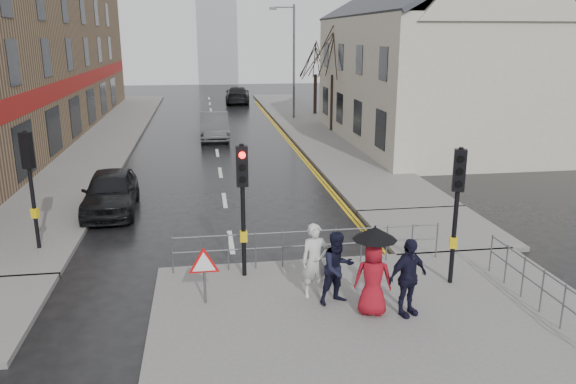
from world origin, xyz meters
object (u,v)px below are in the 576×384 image
object	(u,v)px
pedestrian_b	(338,268)
car_parked	(111,192)
pedestrian_d	(408,277)
pedestrian_a	(315,261)
car_mid	(214,126)
pedestrian_with_umbrella	(373,267)

from	to	relation	value
pedestrian_b	car_parked	size ratio (longest dim) A/B	0.39
pedestrian_b	car_parked	distance (m)	10.35
pedestrian_d	car_parked	world-z (taller)	pedestrian_d
pedestrian_d	car_parked	size ratio (longest dim) A/B	0.40
pedestrian_a	car_mid	distance (m)	22.00
pedestrian_b	pedestrian_d	world-z (taller)	pedestrian_d
pedestrian_a	pedestrian_b	size ratio (longest dim) A/B	1.04
pedestrian_d	car_parked	bearing A→B (deg)	107.19
pedestrian_b	car_mid	xyz separation A→B (m)	(-2.20, 22.33, -0.20)
pedestrian_d	pedestrian_a	bearing A→B (deg)	124.11
pedestrian_b	car_parked	bearing A→B (deg)	107.30
pedestrian_a	pedestrian_with_umbrella	bearing A→B (deg)	-46.51
pedestrian_d	car_mid	world-z (taller)	pedestrian_d
car_mid	car_parked	bearing A→B (deg)	-105.79
pedestrian_with_umbrella	pedestrian_d	world-z (taller)	pedestrian_with_umbrella
car_parked	car_mid	bearing A→B (deg)	72.12
pedestrian_a	car_parked	xyz separation A→B (m)	(-5.73, 7.89, -0.28)
pedestrian_b	pedestrian_with_umbrella	xyz separation A→B (m)	(0.63, -0.64, 0.26)
pedestrian_b	pedestrian_d	size ratio (longest dim) A/B	0.97
pedestrian_a	pedestrian_d	xyz separation A→B (m)	(1.80, -1.19, -0.01)
pedestrian_a	car_mid	xyz separation A→B (m)	(-1.76, 21.93, -0.24)
pedestrian_b	car_mid	distance (m)	22.44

